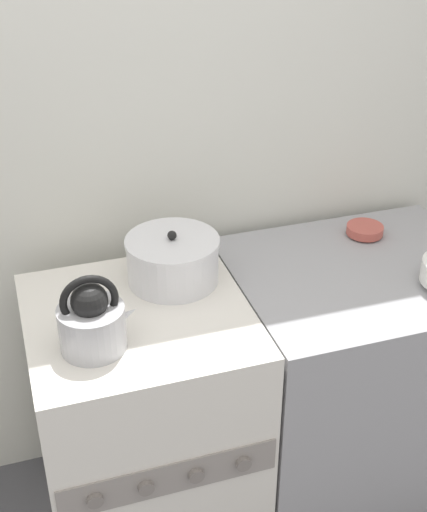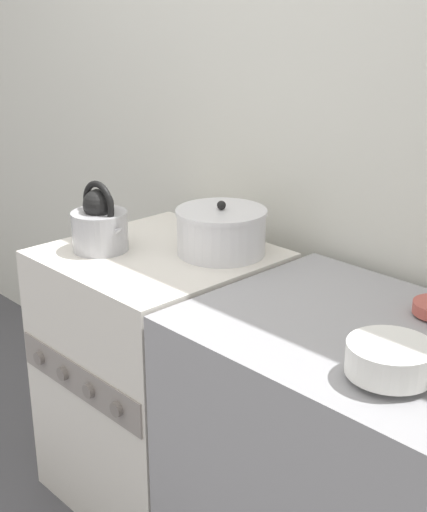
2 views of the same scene
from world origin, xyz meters
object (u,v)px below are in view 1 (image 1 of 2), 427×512
(kettle, at_px, (92,321))
(small_ceramic_bowl, at_px, (365,230))
(stove, at_px, (145,427))
(cooking_pot, at_px, (173,260))

(kettle, height_order, small_ceramic_bowl, kettle)
(stove, height_order, kettle, kettle)
(small_ceramic_bowl, bearing_deg, stove, -164.91)
(cooking_pot, bearing_deg, kettle, -138.29)
(stove, height_order, small_ceramic_bowl, small_ceramic_bowl)
(stove, bearing_deg, cooking_pot, 44.42)
(kettle, bearing_deg, cooking_pot, 41.71)
(stove, distance_m, kettle, 0.55)
(small_ceramic_bowl, bearing_deg, cooking_pot, -172.94)
(cooking_pot, bearing_deg, small_ceramic_bowl, 7.06)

